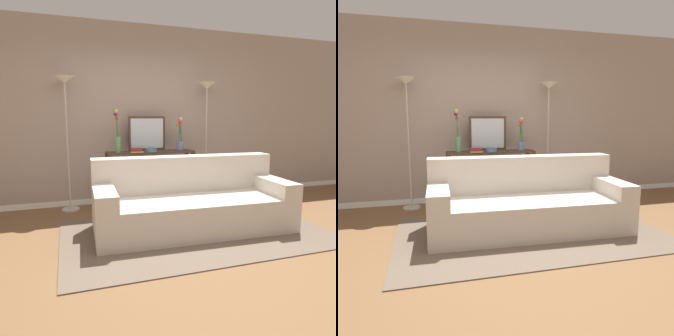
{
  "view_description": "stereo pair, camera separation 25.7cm",
  "coord_description": "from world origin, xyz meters",
  "views": [
    {
      "loc": [
        -1.12,
        -2.93,
        1.37
      ],
      "look_at": [
        0.2,
        1.1,
        0.68
      ],
      "focal_mm": 33.4,
      "sensor_mm": 36.0,
      "label": 1
    },
    {
      "loc": [
        -0.87,
        -3.0,
        1.37
      ],
      "look_at": [
        0.2,
        1.1,
        0.68
      ],
      "focal_mm": 33.4,
      "sensor_mm": 36.0,
      "label": 2
    }
  ],
  "objects": [
    {
      "name": "floor_lamp_left",
      "position": [
        -1.1,
        1.83,
        1.53
      ],
      "size": [
        0.28,
        0.28,
        1.94
      ],
      "color": "#B7B2A8",
      "rests_on": "ground"
    },
    {
      "name": "fruit_bowl",
      "position": [
        0.11,
        1.63,
        0.89
      ],
      "size": [
        0.17,
        0.17,
        0.06
      ],
      "color": "#4C7093",
      "rests_on": "console_table"
    },
    {
      "name": "area_rug",
      "position": [
        0.32,
        0.38,
        0.01
      ],
      "size": [
        3.12,
        1.84,
        0.01
      ],
      "color": "brown",
      "rests_on": "ground"
    },
    {
      "name": "console_table",
      "position": [
        0.13,
        1.73,
        0.59
      ],
      "size": [
        1.36,
        0.34,
        0.86
      ],
      "color": "#473323",
      "rests_on": "ground"
    },
    {
      "name": "book_stack",
      "position": [
        -0.13,
        1.62,
        0.89
      ],
      "size": [
        0.19,
        0.14,
        0.07
      ],
      "color": "gold",
      "rests_on": "console_table"
    },
    {
      "name": "couch",
      "position": [
        0.33,
        0.55,
        0.31
      ],
      "size": [
        2.41,
        1.05,
        0.88
      ],
      "color": "beige",
      "rests_on": "ground"
    },
    {
      "name": "wall_mirror",
      "position": [
        0.11,
        1.87,
        1.12
      ],
      "size": [
        0.59,
        0.02,
        0.53
      ],
      "color": "#473323",
      "rests_on": "console_table"
    },
    {
      "name": "vase_tall_flowers",
      "position": [
        -0.39,
        1.72,
        1.16
      ],
      "size": [
        0.11,
        0.1,
        0.65
      ],
      "color": "#669E6B",
      "rests_on": "console_table"
    },
    {
      "name": "vase_short_flowers",
      "position": [
        0.62,
        1.76,
        1.1
      ],
      "size": [
        0.12,
        0.14,
        0.52
      ],
      "color": "#6B84AD",
      "rests_on": "console_table"
    },
    {
      "name": "ground_plane",
      "position": [
        0.0,
        0.0,
        -0.01
      ],
      "size": [
        16.0,
        16.0,
        0.02
      ],
      "primitive_type": "cube",
      "color": "brown"
    },
    {
      "name": "floor_lamp_right",
      "position": [
        1.11,
        1.83,
        1.52
      ],
      "size": [
        0.28,
        0.28,
        1.93
      ],
      "color": "#B7B2A8",
      "rests_on": "ground"
    },
    {
      "name": "back_wall",
      "position": [
        0.0,
        2.13,
        1.4
      ],
      "size": [
        12.0,
        0.15,
        2.81
      ],
      "color": "white",
      "rests_on": "ground"
    },
    {
      "name": "book_row_under_console",
      "position": [
        -0.26,
        1.73,
        0.06
      ],
      "size": [
        0.35,
        0.17,
        0.12
      ],
      "color": "#2D2D33",
      "rests_on": "ground"
    }
  ]
}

